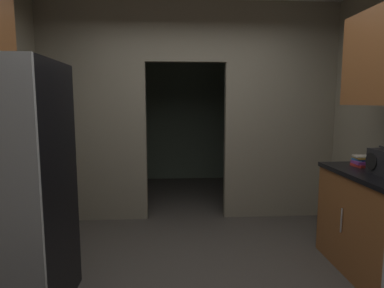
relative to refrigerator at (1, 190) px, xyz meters
name	(u,v)px	position (x,y,z in m)	size (l,w,h in m)	color
kitchen_partition	(192,106)	(1.46, 1.87, 0.57)	(3.74, 0.12, 2.75)	gray
adjoining_room_shell	(185,110)	(1.44, 3.50, 0.48)	(3.74, 2.29, 2.75)	slate
refrigerator	(1,190)	(0.00, 0.00, 0.00)	(0.83, 0.78, 1.80)	black
book_stack	(361,161)	(2.97, 0.60, 0.06)	(0.15, 0.17, 0.10)	red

